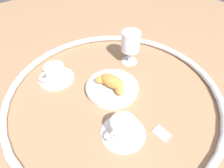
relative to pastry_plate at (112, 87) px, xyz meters
The scene contains 8 objects.
ground_plane 0.03m from the pastry_plate, 150.74° to the left, with size 2.20×2.20×0.00m, color #997551.
table_chrome_rim 0.03m from the pastry_plate, 150.74° to the left, with size 0.76×0.76×0.02m, color silver.
pastry_plate is the anchor object (origin of this frame).
croissant_large 0.03m from the pastry_plate, 101.49° to the left, with size 0.13×0.08×0.04m.
coffee_cup_near 0.23m from the pastry_plate, 34.87° to the left, with size 0.14×0.14×0.06m.
coffee_cup_far 0.19m from the pastry_plate, 150.03° to the left, with size 0.14×0.14×0.06m.
juice_glass_left 0.20m from the pastry_plate, 63.22° to the right, with size 0.08×0.08×0.14m.
sugar_packet 0.24m from the pastry_plate, behind, with size 0.05×0.03×0.01m, color white.
Camera 1 is at (-0.37, 0.31, 0.53)m, focal length 32.03 mm.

